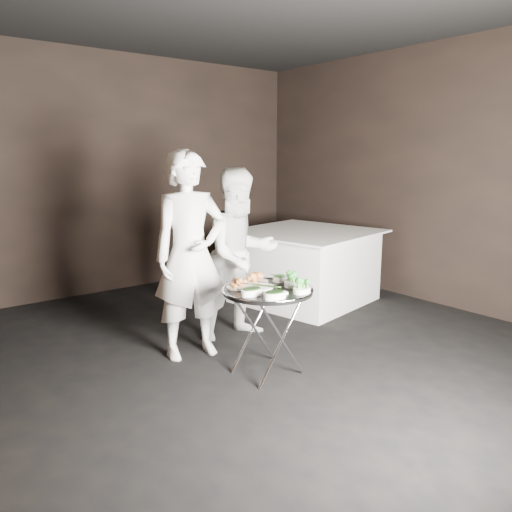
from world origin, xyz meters
TOP-DOWN VIEW (x-y plane):
  - floor at (0.00, 0.00)m, footprint 6.00×7.00m
  - wall_back at (0.00, 3.52)m, footprint 6.00×0.05m
  - wall_right at (3.02, 0.00)m, footprint 0.05×7.00m
  - tray_stand at (0.16, 0.26)m, footprint 0.47×0.40m
  - serving_tray at (0.16, 0.26)m, footprint 0.72×0.72m
  - potato_plate_a at (-0.01, 0.42)m, footprint 0.19×0.19m
  - potato_plate_b at (0.20, 0.47)m, footprint 0.21×0.21m
  - greens_bowl at (0.40, 0.39)m, footprint 0.12×0.12m
  - asparagus_plate_a at (0.16, 0.27)m, footprint 0.21×0.18m
  - asparagus_plate_b at (0.14, 0.10)m, footprint 0.18×0.16m
  - spinach_bowl_a at (-0.04, 0.20)m, footprint 0.19×0.13m
  - spinach_bowl_b at (0.04, 0.03)m, footprint 0.20×0.15m
  - broccoli_bowl_a at (0.38, 0.21)m, footprint 0.20×0.16m
  - broccoli_bowl_b at (0.30, 0.01)m, footprint 0.19×0.15m
  - serving_utensils at (0.18, 0.33)m, footprint 0.58×0.42m
  - waiter_left at (-0.11, 0.98)m, footprint 0.72×0.53m
  - waiter_right at (0.51, 1.08)m, footprint 0.85×0.70m
  - dining_table at (1.83, 1.59)m, footprint 1.51×1.51m

SIDE VIEW (x-z plane):
  - floor at x=0.00m, z-range -0.05..0.00m
  - tray_stand at x=0.16m, z-range 0.04..0.73m
  - dining_table at x=1.83m, z-range 0.00..0.86m
  - serving_tray at x=0.16m, z-range 0.68..0.72m
  - asparagus_plate_b at x=0.14m, z-range 0.71..0.74m
  - asparagus_plate_a at x=0.16m, z-range 0.71..0.74m
  - potato_plate_a at x=-0.01m, z-range 0.70..0.77m
  - broccoli_bowl_b at x=0.30m, z-range 0.70..0.77m
  - greens_bowl at x=0.40m, z-range 0.70..0.77m
  - broccoli_bowl_a at x=0.38m, z-range 0.70..0.78m
  - spinach_bowl_b at x=0.04m, z-range 0.70..0.78m
  - spinach_bowl_a at x=-0.04m, z-range 0.70..0.78m
  - potato_plate_b at x=0.20m, z-range 0.70..0.78m
  - serving_utensils at x=0.18m, z-range 0.75..0.76m
  - waiter_right at x=0.51m, z-range 0.00..1.63m
  - waiter_left at x=-0.11m, z-range 0.00..1.79m
  - wall_back at x=0.00m, z-range 0.00..3.00m
  - wall_right at x=3.02m, z-range 0.00..3.00m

